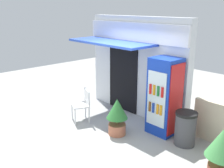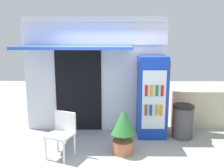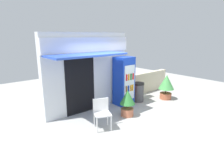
# 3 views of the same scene
# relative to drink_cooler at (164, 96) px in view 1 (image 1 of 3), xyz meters

# --- Properties ---
(ground) EXTENTS (16.00, 16.00, 0.00)m
(ground) POSITION_rel_drink_cooler_xyz_m (-0.96, -1.18, -0.95)
(ground) COLOR #A3A39E
(storefront_building) EXTENTS (3.44, 1.29, 2.81)m
(storefront_building) POSITION_rel_drink_cooler_xyz_m (-1.39, 0.44, 0.53)
(storefront_building) COLOR silver
(storefront_building) RESTS_ON ground
(drink_cooler) EXTENTS (0.67, 0.67, 1.91)m
(drink_cooler) POSITION_rel_drink_cooler_xyz_m (0.00, 0.00, 0.00)
(drink_cooler) COLOR #1438B2
(drink_cooler) RESTS_ON ground
(plastic_chair) EXTENTS (0.60, 0.59, 0.89)m
(plastic_chair) POSITION_rel_drink_cooler_xyz_m (-1.91, -1.05, -0.42)
(plastic_chair) COLOR white
(plastic_chair) RESTS_ON ground
(potted_plant_near_shop) EXTENTS (0.53, 0.53, 0.92)m
(potted_plant_near_shop) POSITION_rel_drink_cooler_xyz_m (-0.71, -0.92, -0.42)
(potted_plant_near_shop) COLOR #BC6B4C
(potted_plant_near_shop) RESTS_ON ground
(potted_plant_curbside) EXTENTS (0.66, 0.66, 1.06)m
(potted_plant_curbside) POSITION_rel_drink_cooler_xyz_m (1.85, -0.71, -0.32)
(potted_plant_curbside) COLOR #AD5B3D
(potted_plant_curbside) RESTS_ON ground
(trash_bin) EXTENTS (0.49, 0.49, 0.79)m
(trash_bin) POSITION_rel_drink_cooler_xyz_m (0.71, -0.12, -0.56)
(trash_bin) COLOR #47474C
(trash_bin) RESTS_ON ground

